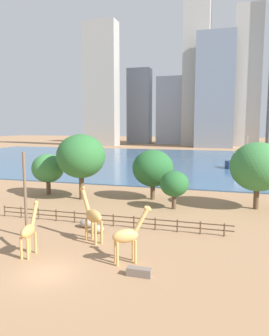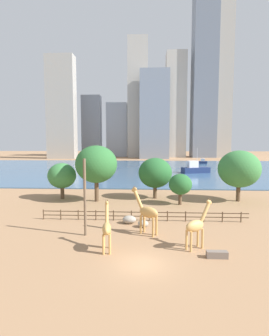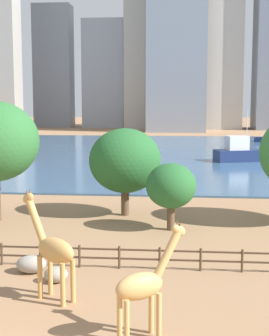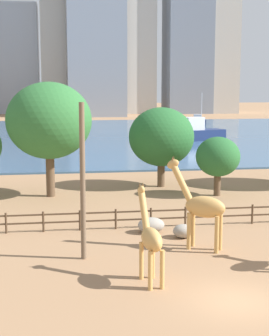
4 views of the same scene
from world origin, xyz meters
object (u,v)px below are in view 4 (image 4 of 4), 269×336
at_px(boat_ferry, 195,121).
at_px(boulder_by_pole, 183,231).
at_px(giraffe_tall, 150,238).
at_px(boulder_near_fence, 151,225).
at_px(utility_pole, 83,182).
at_px(boat_sailboat, 198,132).
at_px(giraffe_young, 202,206).
at_px(tree_left_small, 218,157).
at_px(tree_right_tall, 161,137).
at_px(tree_center_broad, 49,121).

bearing_deg(boat_ferry, boulder_by_pole, 86.83).
relative_size(giraffe_tall, boulder_near_fence, 2.68).
bearing_deg(utility_pole, boat_sailboat, 69.21).
bearing_deg(giraffe_tall, boulder_near_fence, -17.83).
distance_m(giraffe_young, tree_left_small, 14.83).
height_order(utility_pole, boat_sailboat, utility_pole).
bearing_deg(boat_sailboat, boat_ferry, 58.03).
height_order(giraffe_tall, boat_ferry, giraffe_tall).
relative_size(giraffe_young, boulder_near_fence, 3.09).
relative_size(tree_right_tall, boat_ferry, 1.29).
xyz_separation_m(tree_right_tall, boat_sailboat, (13.81, 38.17, -3.02)).
bearing_deg(boat_ferry, tree_left_small, 88.51).
relative_size(boulder_by_pole, tree_center_broad, 0.13).
bearing_deg(tree_left_small, boulder_by_pole, -116.31).
relative_size(boulder_near_fence, tree_center_broad, 0.18).
distance_m(tree_center_broad, boat_sailboat, 47.64).
bearing_deg(tree_center_broad, boulder_near_fence, -61.92).
bearing_deg(boulder_near_fence, tree_left_small, 53.94).
relative_size(tree_center_broad, boat_sailboat, 1.00).
distance_m(boat_ferry, boat_sailboat, 39.38).
height_order(giraffe_young, boat_sailboat, boat_sailboat).
distance_m(utility_pole, tree_center_broad, 16.54).
bearing_deg(tree_center_broad, tree_left_small, -7.07).
bearing_deg(giraffe_young, utility_pole, 40.90).
distance_m(tree_center_broad, tree_left_small, 14.23).
bearing_deg(boulder_near_fence, boat_ferry, 73.37).
xyz_separation_m(boulder_near_fence, tree_center_broad, (-6.36, 11.93, 5.79)).
bearing_deg(boulder_by_pole, tree_center_broad, 121.35).
bearing_deg(boat_ferry, giraffe_tall, 86.11).
height_order(giraffe_young, utility_pole, utility_pole).
xyz_separation_m(giraffe_tall, boat_sailboat, (18.86, 61.12, -0.60)).
height_order(giraffe_tall, tree_center_broad, tree_center_broad).
relative_size(boulder_by_pole, boat_sailboat, 0.13).
distance_m(utility_pole, tree_right_tall, 20.74).
xyz_separation_m(tree_left_small, boat_sailboat, (9.93, 42.74, -1.74)).
bearing_deg(boulder_by_pole, boulder_near_fence, 142.03).
relative_size(boulder_by_pole, tree_left_small, 0.25).
bearing_deg(boulder_by_pole, tree_left_small, 63.69).
height_order(giraffe_tall, utility_pole, utility_pole).
bearing_deg(boulder_near_fence, utility_pole, -135.28).
bearing_deg(boat_sailboat, tree_left_small, -120.57).
bearing_deg(tree_left_small, giraffe_young, -110.80).
height_order(boulder_by_pole, tree_left_small, tree_left_small).
bearing_deg(utility_pole, tree_center_broad, 96.89).
relative_size(utility_pole, boulder_by_pole, 6.59).
bearing_deg(tree_center_broad, giraffe_young, -61.23).
relative_size(tree_center_broad, tree_right_tall, 1.31).
bearing_deg(boulder_by_pole, boat_ferry, 74.59).
relative_size(giraffe_young, tree_center_broad, 0.55).
xyz_separation_m(boat_ferry, boat_sailboat, (-9.84, -38.12, 0.53)).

